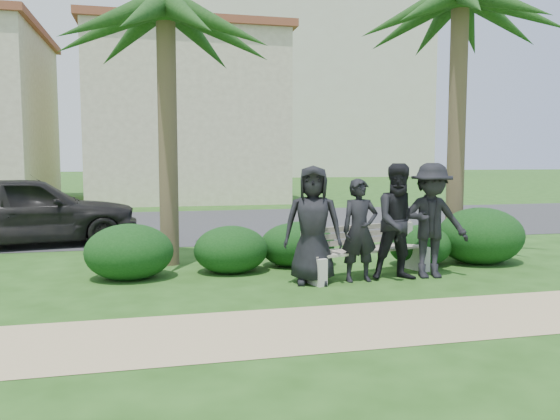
# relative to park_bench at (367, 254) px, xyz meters

# --- Properties ---
(ground) EXTENTS (160.00, 160.00, 0.00)m
(ground) POSITION_rel_park_bench_xyz_m (-0.73, -0.54, -0.34)
(ground) COLOR #214814
(ground) RESTS_ON ground
(footpath) EXTENTS (30.00, 1.60, 0.01)m
(footpath) POSITION_rel_park_bench_xyz_m (-0.73, -2.34, -0.34)
(footpath) COLOR tan
(footpath) RESTS_ON ground
(asphalt_street) EXTENTS (160.00, 8.00, 0.01)m
(asphalt_street) POSITION_rel_park_bench_xyz_m (-0.73, 7.46, -0.34)
(asphalt_street) COLOR #2D2D30
(asphalt_street) RESTS_ON ground
(stucco_bldg_right) EXTENTS (8.40, 8.40, 7.30)m
(stucco_bldg_right) POSITION_rel_park_bench_xyz_m (-1.73, 17.46, 3.32)
(stucco_bldg_right) COLOR #B8AF8A
(stucco_bldg_right) RESTS_ON ground
(hotel_tower) EXTENTS (26.00, 18.00, 37.30)m
(hotel_tower) POSITION_rel_park_bench_xyz_m (13.27, 54.46, 13.06)
(hotel_tower) COLOR beige
(hotel_tower) RESTS_ON ground
(park_bench) EXTENTS (2.31, 1.12, 0.76)m
(park_bench) POSITION_rel_park_bench_xyz_m (0.00, 0.00, 0.00)
(park_bench) COLOR #AAA28E
(park_bench) RESTS_ON ground
(man_a) EXTENTS (0.96, 0.76, 1.72)m
(man_a) POSITION_rel_park_bench_xyz_m (-0.98, -0.32, 0.52)
(man_a) COLOR black
(man_a) RESTS_ON ground
(man_b) EXTENTS (0.56, 0.37, 1.53)m
(man_b) POSITION_rel_park_bench_xyz_m (-0.26, -0.34, 0.42)
(man_b) COLOR black
(man_b) RESTS_ON ground
(man_c) EXTENTS (0.92, 0.75, 1.75)m
(man_c) POSITION_rel_park_bench_xyz_m (0.38, -0.37, 0.53)
(man_c) COLOR black
(man_c) RESTS_ON ground
(man_d) EXTENTS (1.22, 0.81, 1.76)m
(man_d) POSITION_rel_park_bench_xyz_m (0.90, -0.33, 0.54)
(man_d) COLOR black
(man_d) RESTS_ON ground
(hedge_a) EXTENTS (1.33, 1.10, 0.87)m
(hedge_a) POSITION_rel_park_bench_xyz_m (-3.60, 0.64, 0.09)
(hedge_a) COLOR #0E340E
(hedge_a) RESTS_ON ground
(hedge_b) EXTENTS (1.19, 0.98, 0.78)m
(hedge_b) POSITION_rel_park_bench_xyz_m (-2.03, 0.75, 0.05)
(hedge_b) COLOR #0E340E
(hedge_b) RESTS_ON ground
(hedge_c) EXTENTS (1.20, 0.99, 0.78)m
(hedge_c) POSITION_rel_park_bench_xyz_m (-0.80, 1.02, 0.05)
(hedge_c) COLOR #0E340E
(hedge_c) RESTS_ON ground
(hedge_d) EXTENTS (1.16, 0.96, 0.76)m
(hedge_d) POSITION_rel_park_bench_xyz_m (-0.91, 1.06, 0.04)
(hedge_d) COLOR #0E340E
(hedge_d) RESTS_ON ground
(hedge_e) EXTENTS (1.10, 0.91, 0.72)m
(hedge_e) POSITION_rel_park_bench_xyz_m (1.22, 0.60, 0.02)
(hedge_e) COLOR #0E340E
(hedge_e) RESTS_ON ground
(hedge_f) EXTENTS (1.54, 1.27, 1.01)m
(hedge_f) POSITION_rel_park_bench_xyz_m (2.35, 0.56, 0.16)
(hedge_f) COLOR #0E340E
(hedge_f) RESTS_ON ground
(palm_left) EXTENTS (3.00, 3.00, 5.23)m
(palm_left) POSITION_rel_park_bench_xyz_m (-2.96, 1.64, 3.93)
(palm_left) COLOR brown
(palm_left) RESTS_ON ground
(car_a) EXTENTS (4.63, 2.50, 1.49)m
(car_a) POSITION_rel_park_bench_xyz_m (-5.77, 4.39, 0.40)
(car_a) COLOR black
(car_a) RESTS_ON ground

